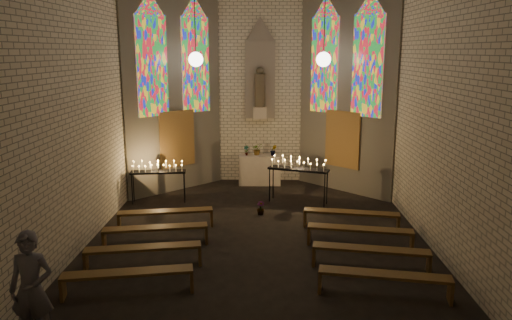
{
  "coord_description": "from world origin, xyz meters",
  "views": [
    {
      "loc": [
        0.16,
        -11.01,
        4.46
      ],
      "look_at": [
        -0.05,
        0.8,
        1.86
      ],
      "focal_mm": 35.0,
      "sensor_mm": 36.0,
      "label": 1
    }
  ],
  "objects_px": {
    "visitor": "(32,289)",
    "aisle_flower_pot": "(261,208)",
    "votive_stand_left": "(158,169)",
    "votive_stand_right": "(298,166)",
    "altar": "(260,170)"
  },
  "relations": [
    {
      "from": "votive_stand_left",
      "to": "votive_stand_right",
      "type": "bearing_deg",
      "value": -6.41
    },
    {
      "from": "aisle_flower_pot",
      "to": "votive_stand_left",
      "type": "relative_size",
      "value": 0.22
    },
    {
      "from": "altar",
      "to": "visitor",
      "type": "bearing_deg",
      "value": -109.43
    },
    {
      "from": "votive_stand_left",
      "to": "visitor",
      "type": "xyz_separation_m",
      "value": [
        -0.37,
        -7.41,
        -0.11
      ]
    },
    {
      "from": "votive_stand_left",
      "to": "visitor",
      "type": "height_order",
      "value": "visitor"
    },
    {
      "from": "aisle_flower_pot",
      "to": "votive_stand_left",
      "type": "xyz_separation_m",
      "value": [
        -3.05,
        1.1,
        0.84
      ]
    },
    {
      "from": "visitor",
      "to": "aisle_flower_pot",
      "type": "bearing_deg",
      "value": 61.01
    },
    {
      "from": "aisle_flower_pot",
      "to": "votive_stand_left",
      "type": "distance_m",
      "value": 3.35
    },
    {
      "from": "altar",
      "to": "visitor",
      "type": "distance_m",
      "value": 10.14
    },
    {
      "from": "aisle_flower_pot",
      "to": "visitor",
      "type": "relative_size",
      "value": 0.2
    },
    {
      "from": "altar",
      "to": "votive_stand_right",
      "type": "bearing_deg",
      "value": -61.33
    },
    {
      "from": "votive_stand_left",
      "to": "visitor",
      "type": "distance_m",
      "value": 7.42
    },
    {
      "from": "aisle_flower_pot",
      "to": "altar",
      "type": "bearing_deg",
      "value": 90.96
    },
    {
      "from": "aisle_flower_pot",
      "to": "votive_stand_right",
      "type": "height_order",
      "value": "votive_stand_right"
    },
    {
      "from": "votive_stand_left",
      "to": "votive_stand_right",
      "type": "relative_size",
      "value": 0.91
    }
  ]
}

